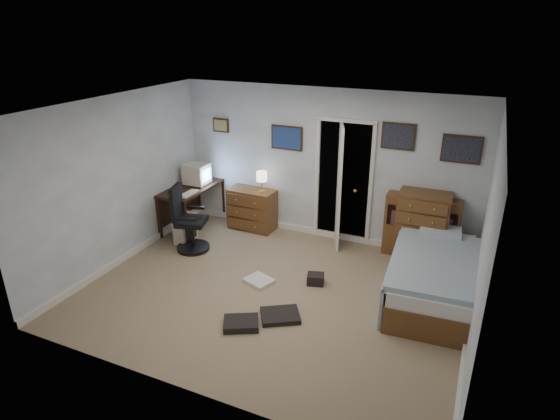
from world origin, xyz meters
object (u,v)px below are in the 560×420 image
object	(u,v)px
office_chair	(188,226)
tall_dresser	(422,228)
computer_desk	(188,195)
bed	(433,276)
low_dresser	(252,209)

from	to	relation	value
office_chair	tall_dresser	xyz separation A→B (m)	(3.44, 1.13, 0.14)
computer_desk	tall_dresser	world-z (taller)	tall_dresser
tall_dresser	bed	distance (m)	1.07
low_dresser	tall_dresser	distance (m)	2.90
low_dresser	bed	distance (m)	3.36
office_chair	bed	world-z (taller)	office_chair
office_chair	tall_dresser	size ratio (longest dim) A/B	0.98
computer_desk	low_dresser	distance (m)	1.15
low_dresser	bed	xyz separation A→B (m)	(3.21, -1.02, -0.04)
office_chair	low_dresser	size ratio (longest dim) A/B	1.33
tall_dresser	computer_desk	bearing A→B (deg)	-176.18
bed	computer_desk	bearing A→B (deg)	167.88
tall_dresser	office_chair	bearing A→B (deg)	-163.07
computer_desk	bed	world-z (taller)	computer_desk
bed	tall_dresser	bearing A→B (deg)	104.21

